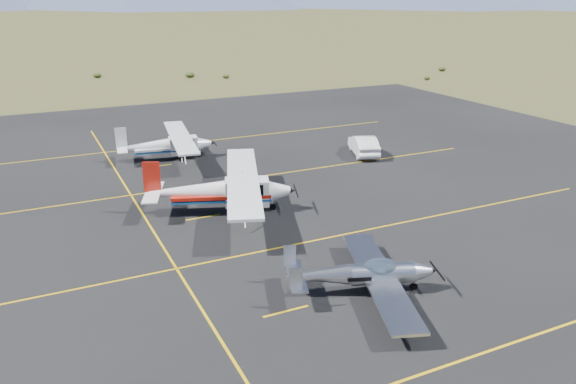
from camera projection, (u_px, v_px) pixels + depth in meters
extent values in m
plane|color=#383D1C|center=(311.00, 261.00, 26.66)|extent=(1600.00, 1600.00, 0.00)
cube|color=black|center=(255.00, 212.00, 32.61)|extent=(72.00, 72.00, 0.02)
cube|color=silver|center=(379.00, 277.00, 23.68)|extent=(4.16, 8.61, 0.12)
ellipsoid|color=#99BFD8|center=(380.00, 267.00, 23.52)|extent=(1.78, 1.37, 0.79)
cube|color=silver|center=(296.00, 276.00, 23.23)|extent=(1.58, 2.94, 0.06)
cube|color=silver|center=(296.00, 279.00, 22.08)|extent=(0.52, 0.23, 0.96)
cube|color=silver|center=(290.00, 255.00, 24.05)|extent=(0.52, 0.23, 0.96)
cylinder|color=black|center=(414.00, 287.00, 24.02)|extent=(0.34, 0.19, 0.33)
cylinder|color=black|center=(381.00, 302.00, 22.76)|extent=(0.40, 0.23, 0.38)
cylinder|color=black|center=(368.00, 275.00, 24.91)|extent=(0.40, 0.23, 0.38)
cube|color=white|center=(247.00, 192.00, 32.31)|extent=(2.78, 2.06, 1.53)
cube|color=white|center=(243.00, 179.00, 32.02)|extent=(5.83, 12.31, 0.16)
cube|color=black|center=(247.00, 187.00, 32.20)|extent=(2.16, 1.88, 0.62)
cube|color=#B71B0F|center=(222.00, 195.00, 32.20)|extent=(5.77, 3.14, 0.20)
cube|color=#B71B0F|center=(152.00, 177.00, 31.44)|extent=(0.93, 0.40, 1.81)
cube|color=white|center=(153.00, 192.00, 31.74)|extent=(2.02, 3.69, 0.07)
cylinder|color=black|center=(273.00, 207.00, 32.78)|extent=(0.42, 0.24, 0.41)
cylinder|color=black|center=(242.00, 215.00, 31.48)|extent=(0.52, 0.31, 0.50)
cylinder|color=black|center=(241.00, 200.00, 33.70)|extent=(0.52, 0.31, 0.50)
cube|color=white|center=(183.00, 145.00, 42.83)|extent=(2.25, 1.40, 1.29)
cube|color=white|center=(180.00, 137.00, 42.55)|extent=(3.00, 10.64, 0.13)
cube|color=black|center=(183.00, 142.00, 42.74)|extent=(1.68, 1.35, 0.53)
cube|color=white|center=(167.00, 148.00, 42.51)|extent=(4.90, 1.80, 0.17)
cube|color=white|center=(121.00, 138.00, 41.27)|extent=(0.82, 0.18, 1.53)
cube|color=white|center=(122.00, 148.00, 41.53)|extent=(1.16, 3.14, 0.06)
cylinder|color=black|center=(200.00, 154.00, 43.45)|extent=(0.36, 0.14, 0.34)
cylinder|color=black|center=(182.00, 159.00, 42.11)|extent=(0.44, 0.18, 0.42)
cylinder|color=black|center=(179.00, 152.00, 43.92)|extent=(0.44, 0.18, 0.42)
imported|color=white|center=(364.00, 145.00, 43.83)|extent=(3.10, 4.91, 1.53)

